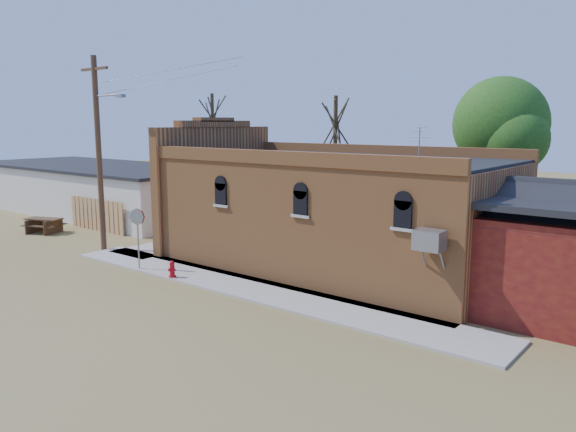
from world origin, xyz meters
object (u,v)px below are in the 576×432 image
Objects in this scene: picnic_table at (44,223)px; trash_barrel at (195,231)px; stop_sign at (137,223)px; brick_bar at (326,211)px; fire_hydrant at (172,269)px; utility_pole at (99,150)px.

trash_barrel is at bearing 3.19° from picnic_table.
picnic_table is (-10.68, 1.62, -1.47)m from stop_sign.
brick_bar reaches higher than picnic_table.
fire_hydrant is (-3.40, -5.50, -1.94)m from brick_bar.
utility_pole is 13.85× the size of fire_hydrant.
stop_sign reaches higher than fire_hydrant.
picnic_table reaches higher than fire_hydrant.
stop_sign is at bearing -30.92° from picnic_table.
fire_hydrant is 2.62m from stop_sign.
stop_sign is 6.24m from trash_barrel.
fire_hydrant is at bearing -29.54° from picnic_table.
utility_pole is at bearing 147.63° from fire_hydrant.
brick_bar is 6.57× the size of stop_sign.
stop_sign is 10.90m from picnic_table.
fire_hydrant is 12.87m from picnic_table.
brick_bar is 8.36m from trash_barrel.
picnic_table is at bearing -166.52° from brick_bar.
utility_pole is 6.24m from trash_barrel.
utility_pole is (-9.79, -4.29, 2.43)m from brick_bar.
picnic_table is (-8.01, -3.82, 0.03)m from trash_barrel.
fire_hydrant is at bearing -48.89° from trash_barrel.
picnic_table is at bearing -154.52° from trash_barrel.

